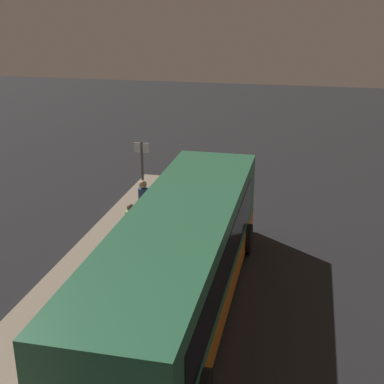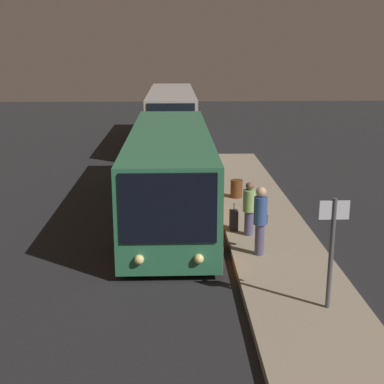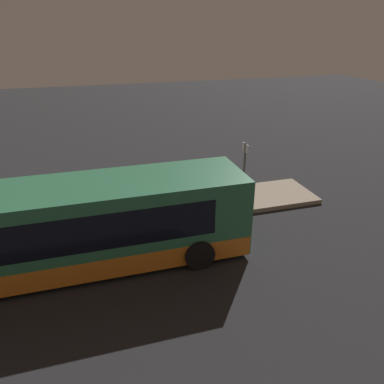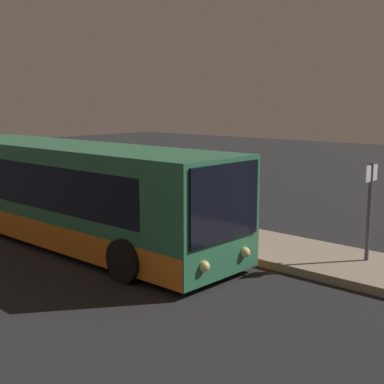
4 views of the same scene
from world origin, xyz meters
name	(u,v)px [view 2 (image 2 of 4)]	position (x,y,z in m)	size (l,w,h in m)	color
ground	(172,217)	(0.00, 0.00, 0.00)	(80.00, 80.00, 0.00)	#232326
platform	(258,214)	(0.00, 2.89, 0.10)	(20.00, 2.59, 0.20)	gray
bus_lead	(170,173)	(-0.58, -0.06, 1.41)	(11.53, 2.89, 2.83)	#2D704C
bus_second	(172,118)	(-14.14, -0.06, 1.55)	(12.63, 2.83, 3.12)	#B2ADA8
passenger_boarding	(249,207)	(2.35, 2.24, 1.06)	(0.50, 0.50, 1.59)	#4C476B
passenger_waiting	(260,217)	(3.88, 2.31, 1.22)	(0.59, 0.47, 1.85)	#4C476B
suitcase	(234,220)	(1.87, 1.85, 0.50)	(0.36, 0.23, 0.83)	black
sign_post	(332,242)	(6.92, 3.29, 1.67)	(0.10, 0.61, 2.39)	#4C4C51
trash_bin	(236,189)	(-1.71, 2.34, 0.52)	(0.44, 0.44, 0.65)	#593319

